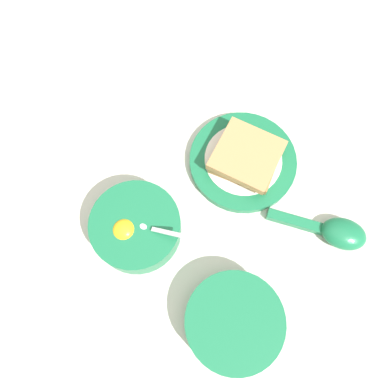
% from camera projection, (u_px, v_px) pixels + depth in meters
% --- Properties ---
extents(ground_plane, '(3.00, 3.00, 0.00)m').
position_uv_depth(ground_plane, '(211.00, 204.00, 0.67)').
color(ground_plane, beige).
extents(egg_bowl, '(0.16, 0.15, 0.08)m').
position_uv_depth(egg_bowl, '(136.00, 227.00, 0.63)').
color(egg_bowl, '#196B42').
rests_on(egg_bowl, ground_plane).
extents(toast_plate, '(0.20, 0.20, 0.02)m').
position_uv_depth(toast_plate, '(243.00, 161.00, 0.69)').
color(toast_plate, '#196B42').
rests_on(toast_plate, ground_plane).
extents(toast_sandwich, '(0.12, 0.11, 0.03)m').
position_uv_depth(toast_sandwich, '(247.00, 156.00, 0.67)').
color(toast_sandwich, '#9E7042').
rests_on(toast_sandwich, toast_plate).
extents(soup_spoon, '(0.17, 0.07, 0.03)m').
position_uv_depth(soup_spoon, '(336.00, 232.00, 0.64)').
color(soup_spoon, '#196B42').
rests_on(soup_spoon, ground_plane).
extents(congee_bowl, '(0.15, 0.15, 0.05)m').
position_uv_depth(congee_bowl, '(234.00, 322.00, 0.58)').
color(congee_bowl, '#196B42').
rests_on(congee_bowl, ground_plane).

